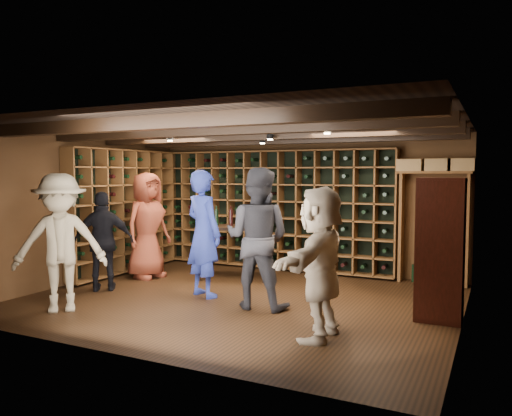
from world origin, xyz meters
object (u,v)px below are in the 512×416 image
at_px(guest_beige, 320,263).
at_px(man_grey_suit, 257,238).
at_px(display_cabinet, 440,252).
at_px(guest_red_floral, 147,225).
at_px(man_blue_shirt, 204,234).
at_px(guest_khaki, 60,243).
at_px(guest_woman_black, 104,241).
at_px(tasting_table, 233,232).

bearing_deg(guest_beige, man_grey_suit, -125.17).
bearing_deg(display_cabinet, guest_beige, -130.27).
bearing_deg(display_cabinet, guest_red_floral, 174.78).
relative_size(display_cabinet, man_blue_shirt, 0.93).
height_order(man_grey_suit, guest_khaki, man_grey_suit).
relative_size(display_cabinet, guest_beige, 1.03).
relative_size(man_blue_shirt, guest_beige, 1.11).
bearing_deg(guest_beige, guest_red_floral, -114.58).
distance_m(man_blue_shirt, guest_woman_black, 1.65).
height_order(display_cabinet, guest_woman_black, display_cabinet).
bearing_deg(guest_red_floral, man_grey_suit, -101.00).
relative_size(guest_red_floral, guest_khaki, 1.01).
bearing_deg(man_grey_suit, man_blue_shirt, -15.93).
xyz_separation_m(man_blue_shirt, guest_red_floral, (-1.60, 0.70, -0.02)).
distance_m(man_blue_shirt, man_grey_suit, 1.01).
height_order(guest_khaki, guest_beige, guest_khaki).
bearing_deg(guest_woman_black, guest_khaki, 67.59).
xyz_separation_m(man_blue_shirt, man_grey_suit, (0.99, -0.21, 0.01)).
relative_size(display_cabinet, guest_woman_black, 1.13).
distance_m(man_blue_shirt, guest_beige, 2.42).
xyz_separation_m(display_cabinet, tasting_table, (-3.48, 1.02, -0.05)).
distance_m(guest_woman_black, guest_khaki, 1.19).
bearing_deg(guest_khaki, guest_red_floral, 54.69).
relative_size(guest_beige, tasting_table, 1.25).
relative_size(display_cabinet, guest_red_floral, 0.95).
height_order(display_cabinet, guest_red_floral, guest_red_floral).
height_order(man_blue_shirt, tasting_table, man_blue_shirt).
bearing_deg(man_blue_shirt, guest_khaki, 72.02).
relative_size(guest_khaki, tasting_table, 1.35).
distance_m(guest_woman_black, tasting_table, 2.17).
xyz_separation_m(man_blue_shirt, tasting_table, (-0.20, 1.28, -0.13)).
bearing_deg(man_blue_shirt, man_grey_suit, -169.87).
xyz_separation_m(display_cabinet, guest_beige, (-1.12, -1.32, -0.01)).
height_order(guest_red_floral, guest_khaki, guest_red_floral).
bearing_deg(guest_woman_black, display_cabinet, 149.75).
distance_m(display_cabinet, man_blue_shirt, 3.30).
height_order(guest_beige, tasting_table, guest_beige).
xyz_separation_m(display_cabinet, man_grey_suit, (-2.30, -0.47, 0.10)).
height_order(display_cabinet, guest_beige, display_cabinet).
bearing_deg(guest_woman_black, tasting_table, -167.76).
bearing_deg(guest_red_floral, man_blue_shirt, -105.27).
xyz_separation_m(display_cabinet, guest_khaki, (-4.57, -1.77, 0.06)).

